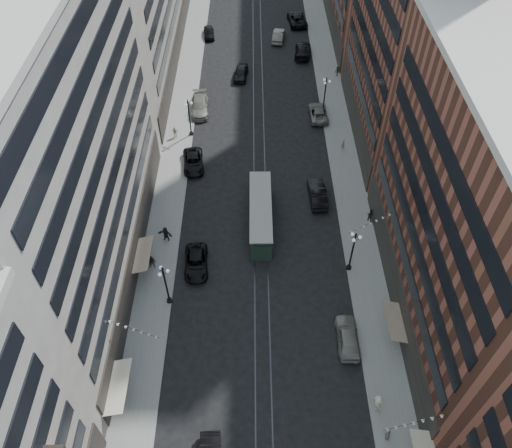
{
  "coord_description": "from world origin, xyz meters",
  "views": [
    {
      "loc": [
        -0.78,
        0.13,
        42.07
      ],
      "look_at": [
        -0.54,
        33.96,
        5.0
      ],
      "focal_mm": 35.0,
      "sensor_mm": 36.0,
      "label": 1
    }
  ],
  "objects_px": {
    "lamppost_sw_far": "(166,284)",
    "car_9": "(209,33)",
    "lamppost_sw_mid": "(189,116)",
    "streetcar": "(261,215)",
    "car_12": "(303,50)",
    "car_14": "(278,36)",
    "car_4": "(348,337)",
    "car_10": "(317,194)",
    "pedestrian_2": "(152,262)",
    "car_13": "(241,73)",
    "pedestrian_extra_0": "(378,403)",
    "pedestrian_6": "(175,132)",
    "pedestrian_7": "(370,215)",
    "car_7": "(193,162)",
    "lamppost_se_far": "(352,251)",
    "car_extra_0": "(297,19)",
    "lamppost_se_mid": "(325,94)",
    "pedestrian_9": "(338,71)",
    "car_8": "(200,106)",
    "pedestrian_4": "(388,435)",
    "car_11": "(318,113)",
    "car_2": "(196,263)",
    "pedestrian_5": "(166,234)"
  },
  "relations": [
    {
      "from": "car_9",
      "to": "car_14",
      "type": "distance_m",
      "value": 12.05
    },
    {
      "from": "pedestrian_2",
      "to": "pedestrian_extra_0",
      "type": "bearing_deg",
      "value": -34.34
    },
    {
      "from": "pedestrian_2",
      "to": "pedestrian_9",
      "type": "xyz_separation_m",
      "value": [
        23.8,
        37.48,
        -0.07
      ]
    },
    {
      "from": "pedestrian_6",
      "to": "car_extra_0",
      "type": "height_order",
      "value": "car_extra_0"
    },
    {
      "from": "car_12",
      "to": "lamppost_sw_mid",
      "type": "bearing_deg",
      "value": 58.44
    },
    {
      "from": "lamppost_se_far",
      "to": "car_9",
      "type": "relative_size",
      "value": 1.26
    },
    {
      "from": "car_11",
      "to": "pedestrian_6",
      "type": "bearing_deg",
      "value": 11.76
    },
    {
      "from": "car_12",
      "to": "car_14",
      "type": "height_order",
      "value": "car_12"
    },
    {
      "from": "lamppost_sw_far",
      "to": "car_8",
      "type": "distance_m",
      "value": 32.75
    },
    {
      "from": "lamppost_sw_mid",
      "to": "streetcar",
      "type": "xyz_separation_m",
      "value": [
        9.2,
        -16.43,
        -1.69
      ]
    },
    {
      "from": "car_13",
      "to": "pedestrian_6",
      "type": "distance_m",
      "value": 17.38
    },
    {
      "from": "pedestrian_4",
      "to": "car_10",
      "type": "xyz_separation_m",
      "value": [
        -3.16,
        27.93,
        -0.03
      ]
    },
    {
      "from": "pedestrian_9",
      "to": "pedestrian_extra_0",
      "type": "relative_size",
      "value": 0.82
    },
    {
      "from": "car_9",
      "to": "pedestrian_6",
      "type": "xyz_separation_m",
      "value": [
        -2.92,
        -28.28,
        0.21
      ]
    },
    {
      "from": "pedestrian_2",
      "to": "pedestrian_6",
      "type": "xyz_separation_m",
      "value": [
        0.11,
        22.2,
        -0.05
      ]
    },
    {
      "from": "car_14",
      "to": "car_7",
      "type": "bearing_deg",
      "value": 77.73
    },
    {
      "from": "pedestrian_2",
      "to": "car_13",
      "type": "distance_m",
      "value": 38.3
    },
    {
      "from": "car_10",
      "to": "streetcar",
      "type": "bearing_deg",
      "value": 27.38
    },
    {
      "from": "car_4",
      "to": "pedestrian_6",
      "type": "distance_m",
      "value": 36.43
    },
    {
      "from": "car_11",
      "to": "car_extra_0",
      "type": "height_order",
      "value": "car_extra_0"
    },
    {
      "from": "pedestrian_7",
      "to": "pedestrian_4",
      "type": "bearing_deg",
      "value": 117.75
    },
    {
      "from": "lamppost_se_far",
      "to": "car_extra_0",
      "type": "relative_size",
      "value": 0.86
    },
    {
      "from": "car_8",
      "to": "pedestrian_7",
      "type": "distance_m",
      "value": 30.13
    },
    {
      "from": "car_9",
      "to": "pedestrian_4",
      "type": "bearing_deg",
      "value": -81.11
    },
    {
      "from": "car_11",
      "to": "car_12",
      "type": "relative_size",
      "value": 0.88
    },
    {
      "from": "car_7",
      "to": "car_4",
      "type": "bearing_deg",
      "value": -63.47
    },
    {
      "from": "lamppost_sw_far",
      "to": "lamppost_sw_mid",
      "type": "relative_size",
      "value": 1.0
    },
    {
      "from": "car_10",
      "to": "pedestrian_9",
      "type": "bearing_deg",
      "value": -104.45
    },
    {
      "from": "car_11",
      "to": "pedestrian_7",
      "type": "relative_size",
      "value": 3.24
    },
    {
      "from": "car_4",
      "to": "car_10",
      "type": "relative_size",
      "value": 0.93
    },
    {
      "from": "pedestrian_4",
      "to": "pedestrian_extra_0",
      "type": "relative_size",
      "value": 0.8
    },
    {
      "from": "lamppost_se_far",
      "to": "car_4",
      "type": "distance_m",
      "value": 8.87
    },
    {
      "from": "pedestrian_9",
      "to": "car_12",
      "type": "bearing_deg",
      "value": 120.46
    },
    {
      "from": "car_2",
      "to": "car_11",
      "type": "xyz_separation_m",
      "value": [
        15.23,
        26.63,
        0.02
      ]
    },
    {
      "from": "car_4",
      "to": "pedestrian_4",
      "type": "distance_m",
      "value": 9.16
    },
    {
      "from": "pedestrian_4",
      "to": "lamppost_se_mid",
      "type": "bearing_deg",
      "value": 6.77
    },
    {
      "from": "lamppost_sw_far",
      "to": "car_7",
      "type": "bearing_deg",
      "value": 87.77
    },
    {
      "from": "lamppost_se_far",
      "to": "car_13",
      "type": "xyz_separation_m",
      "value": [
        -11.84,
        37.56,
        -2.27
      ]
    },
    {
      "from": "lamppost_se_far",
      "to": "pedestrian_6",
      "type": "xyz_separation_m",
      "value": [
        -20.49,
        22.48,
        -2.14
      ]
    },
    {
      "from": "lamppost_sw_mid",
      "to": "pedestrian_extra_0",
      "type": "distance_m",
      "value": 42.32
    },
    {
      "from": "lamppost_sw_far",
      "to": "pedestrian_7",
      "type": "height_order",
      "value": "lamppost_sw_far"
    },
    {
      "from": "lamppost_se_far",
      "to": "lamppost_se_mid",
      "type": "distance_m",
      "value": 28.0
    },
    {
      "from": "car_9",
      "to": "car_12",
      "type": "relative_size",
      "value": 0.72
    },
    {
      "from": "lamppost_se_mid",
      "to": "pedestrian_5",
      "type": "height_order",
      "value": "lamppost_se_mid"
    },
    {
      "from": "lamppost_sw_far",
      "to": "car_9",
      "type": "relative_size",
      "value": 1.26
    },
    {
      "from": "car_4",
      "to": "pedestrian_extra_0",
      "type": "height_order",
      "value": "pedestrian_extra_0"
    },
    {
      "from": "pedestrian_2",
      "to": "pedestrian_extra_0",
      "type": "distance_m",
      "value": 25.86
    },
    {
      "from": "car_14",
      "to": "pedestrian_extra_0",
      "type": "xyz_separation_m",
      "value": [
        5.94,
        -64.28,
        0.26
      ]
    },
    {
      "from": "lamppost_sw_far",
      "to": "car_13",
      "type": "height_order",
      "value": "lamppost_sw_far"
    },
    {
      "from": "car_10",
      "to": "car_13",
      "type": "xyz_separation_m",
      "value": [
        -9.44,
        27.03,
        -0.06
      ]
    }
  ]
}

